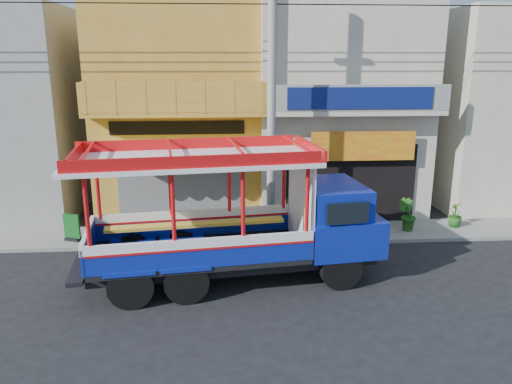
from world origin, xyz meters
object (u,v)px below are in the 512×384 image
(potted_plant_b, at_px, (407,215))
(potted_plant_c, at_px, (455,214))
(songthaew_truck, at_px, (253,216))
(green_sign, at_px, (72,229))
(utility_pole, at_px, (277,85))
(potted_plant_a, at_px, (357,213))

(potted_plant_b, distance_m, potted_plant_c, 1.84)
(songthaew_truck, distance_m, green_sign, 6.52)
(utility_pole, height_order, songthaew_truck, utility_pole)
(potted_plant_b, height_order, potted_plant_c, potted_plant_b)
(potted_plant_a, xyz_separation_m, potted_plant_b, (1.57, -0.55, 0.09))
(utility_pole, bearing_deg, green_sign, 176.75)
(songthaew_truck, relative_size, green_sign, 9.29)
(utility_pole, distance_m, songthaew_truck, 4.28)
(potted_plant_a, relative_size, potted_plant_b, 0.83)
(utility_pole, distance_m, potted_plant_c, 7.84)
(utility_pole, height_order, potted_plant_b, utility_pole)
(potted_plant_b, bearing_deg, green_sign, 44.70)
(green_sign, height_order, potted_plant_a, potted_plant_a)
(utility_pole, bearing_deg, potted_plant_c, 7.67)
(green_sign, distance_m, potted_plant_b, 11.08)
(songthaew_truck, height_order, green_sign, songthaew_truck)
(potted_plant_a, bearing_deg, potted_plant_b, -42.47)
(potted_plant_b, bearing_deg, potted_plant_a, 24.20)
(utility_pole, relative_size, songthaew_truck, 3.42)
(potted_plant_a, distance_m, potted_plant_c, 3.40)
(songthaew_truck, distance_m, potted_plant_b, 6.43)
(songthaew_truck, distance_m, potted_plant_c, 8.15)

